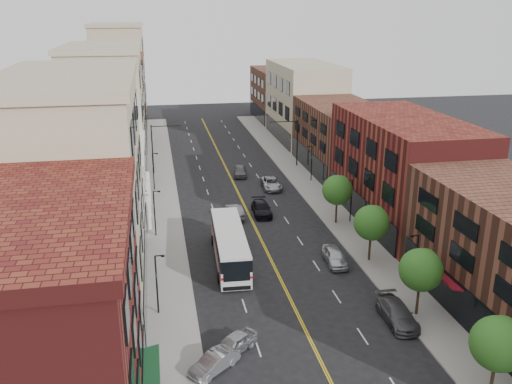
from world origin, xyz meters
TOP-DOWN VIEW (x-y plane):
  - ground at (0.00, 0.00)m, footprint 220.00×220.00m
  - sidewalk_left at (-10.00, 35.00)m, footprint 4.00×110.00m
  - sidewalk_right at (10.00, 35.00)m, footprint 4.00×110.00m
  - bldg_l_redbrick at (-17.00, -6.00)m, footprint 10.00×16.00m
  - bldg_l_tanoffice at (-17.00, 13.00)m, footprint 10.00×22.00m
  - bldg_l_white at (-17.00, 31.00)m, footprint 10.00×14.00m
  - bldg_l_far_a at (-17.00, 48.00)m, footprint 10.00×20.00m
  - bldg_l_far_b at (-17.00, 68.00)m, footprint 10.00×20.00m
  - bldg_l_far_c at (-17.00, 86.00)m, footprint 10.00×16.00m
  - bldg_r_mid at (17.00, 24.00)m, footprint 10.00×22.00m
  - bldg_r_far_a at (17.00, 45.00)m, footprint 10.00×20.00m
  - bldg_r_far_b at (17.00, 66.00)m, footprint 10.00×22.00m
  - bldg_r_far_c at (17.00, 86.00)m, footprint 10.00×18.00m
  - tree_r_0 at (9.39, -5.93)m, footprint 3.40×3.40m
  - tree_r_1 at (9.39, 4.07)m, footprint 3.40×3.40m
  - tree_r_2 at (9.39, 14.07)m, footprint 3.40×3.40m
  - tree_r_3 at (9.39, 24.07)m, footprint 3.40×3.40m
  - lamp_l_1 at (-10.95, 8.00)m, footprint 0.81×0.55m
  - lamp_l_2 at (-10.95, 24.00)m, footprint 0.81×0.55m
  - lamp_l_3 at (-10.95, 40.00)m, footprint 0.81×0.55m
  - lamp_r_1 at (10.95, 8.00)m, footprint 0.81×0.55m
  - lamp_r_2 at (10.95, 24.00)m, footprint 0.81×0.55m
  - lamp_r_3 at (10.95, 40.00)m, footprint 0.81×0.55m
  - signal_mast_left at (-10.27, 48.00)m, footprint 4.49×0.18m
  - signal_mast_right at (10.27, 48.00)m, footprint 4.49×0.18m
  - city_bus at (-4.00, 16.49)m, footprint 3.47×12.74m
  - car_angle_a at (-5.79, 1.91)m, footprint 4.09×3.66m
  - car_angle_b at (-7.40, 0.03)m, footprint 3.89×3.47m
  - car_parked_mid at (7.35, 3.41)m, footprint 2.23×5.23m
  - car_parked_far at (5.86, 14.15)m, footprint 2.03×4.56m
  - car_lane_behind at (-1.80, 28.15)m, footprint 1.88×4.57m
  - car_lane_a at (1.50, 28.46)m, footprint 2.24×5.14m
  - car_lane_b at (4.76, 37.97)m, footprint 2.63×5.36m
  - car_lane_c at (1.50, 44.54)m, footprint 2.38×4.65m

SIDE VIEW (x-z plane):
  - ground at x=0.00m, z-range 0.00..0.00m
  - sidewalk_left at x=-10.00m, z-range 0.00..0.15m
  - sidewalk_right at x=10.00m, z-range 0.00..0.15m
  - car_angle_b at x=-7.40m, z-range 0.00..1.28m
  - car_angle_a at x=-5.79m, z-range 0.00..1.34m
  - car_lane_b at x=4.76m, z-range 0.00..1.46m
  - car_lane_a at x=1.50m, z-range 0.00..1.47m
  - car_lane_behind at x=-1.80m, z-range 0.00..1.47m
  - car_parked_mid at x=7.35m, z-range 0.00..1.50m
  - car_lane_c at x=1.50m, z-range 0.00..1.52m
  - car_parked_far at x=5.86m, z-range 0.00..1.53m
  - city_bus at x=-4.00m, z-range 0.26..3.51m
  - lamp_l_1 at x=-10.95m, z-range 0.45..5.50m
  - lamp_l_2 at x=-10.95m, z-range 0.45..5.50m
  - lamp_l_3 at x=-10.95m, z-range 0.45..5.50m
  - lamp_r_1 at x=10.95m, z-range 0.45..5.50m
  - lamp_r_2 at x=10.95m, z-range 0.45..5.50m
  - lamp_r_3 at x=10.95m, z-range 0.45..5.50m
  - bldg_l_white at x=-17.00m, z-range 0.00..8.00m
  - tree_r_0 at x=9.39m, z-range 1.33..6.92m
  - tree_r_1 at x=9.39m, z-range 1.33..6.92m
  - tree_r_2 at x=9.39m, z-range 1.33..6.92m
  - tree_r_3 at x=9.39m, z-range 1.33..6.92m
  - signal_mast_left at x=-10.27m, z-range 1.05..8.25m
  - signal_mast_right at x=10.27m, z-range 1.05..8.25m
  - bldg_r_far_a at x=17.00m, z-range 0.00..10.00m
  - bldg_r_far_c at x=17.00m, z-range 0.00..11.00m
  - bldg_r_mid at x=17.00m, z-range 0.00..12.00m
  - bldg_l_redbrick at x=-17.00m, z-range 0.00..14.00m
  - bldg_r_far_b at x=17.00m, z-range 0.00..14.00m
  - bldg_l_far_b at x=-17.00m, z-range 0.00..15.00m
  - bldg_l_tanoffice at x=-17.00m, z-range 0.00..18.00m
  - bldg_l_far_a at x=-17.00m, z-range 0.00..18.00m
  - bldg_l_far_c at x=-17.00m, z-range 0.00..20.00m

